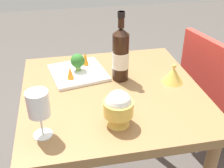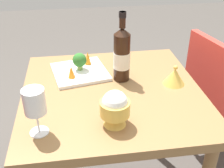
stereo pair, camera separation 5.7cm
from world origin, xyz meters
name	(u,v)px [view 1 (the left image)]	position (x,y,z in m)	size (l,w,h in m)	color
dining_table	(112,108)	(0.00, 0.00, 0.64)	(0.79, 0.79, 0.74)	olive
chair_near_window	(212,88)	(0.24, -0.66, 0.53)	(0.48, 0.48, 0.85)	red
wine_bottle	(121,54)	(0.09, -0.06, 0.87)	(0.08, 0.08, 0.32)	black
wine_glass	(38,105)	(-0.25, 0.30, 0.87)	(0.08, 0.08, 0.18)	white
rice_bowl	(118,108)	(-0.24, 0.02, 0.82)	(0.11, 0.11, 0.14)	gold
rice_bowl_lid	(173,75)	(0.01, -0.29, 0.78)	(0.10, 0.10, 0.09)	gold
serving_plate	(78,73)	(0.17, 0.13, 0.75)	(0.29, 0.29, 0.02)	white
broccoli_floret	(78,61)	(0.18, 0.13, 0.81)	(0.07, 0.07, 0.09)	#729E4C
carrot_garnish_left	(70,73)	(0.11, 0.17, 0.79)	(0.03, 0.03, 0.06)	orange
carrot_garnish_right	(85,59)	(0.24, 0.09, 0.79)	(0.03, 0.03, 0.07)	orange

